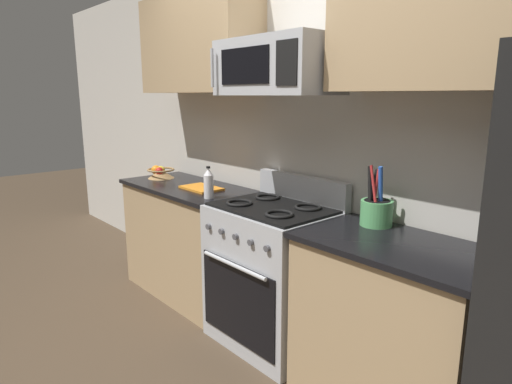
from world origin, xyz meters
TOP-DOWN VIEW (x-y plane):
  - ground_plane at (0.00, 0.00)m, footprint 16.00×16.00m
  - wall_back at (0.00, 1.03)m, footprint 8.00×0.10m
  - counter_left at (-0.99, 0.67)m, footprint 1.20×0.59m
  - range_oven at (-0.00, 0.67)m, footprint 0.76×0.63m
  - counter_right at (0.87, 0.67)m, footprint 0.96×0.59m
  - microwave at (-0.00, 0.70)m, footprint 0.76×0.44m
  - upper_cabinets_left at (-0.99, 0.81)m, footprint 1.19×0.34m
  - upper_cabinets_right at (0.87, 0.81)m, footprint 0.95×0.34m
  - utensil_crock at (0.63, 0.84)m, footprint 0.17×0.17m
  - fruit_basket at (-1.40, 0.67)m, footprint 0.23×0.23m
  - cutting_board at (-0.79, 0.67)m, footprint 0.32×0.21m
  - bottle_vinegar at (-0.51, 0.54)m, footprint 0.07×0.07m

SIDE VIEW (x-z plane):
  - ground_plane at x=0.00m, z-range 0.00..0.00m
  - counter_left at x=-0.99m, z-range 0.00..0.91m
  - counter_right at x=0.87m, z-range 0.00..0.91m
  - range_oven at x=0.00m, z-range -0.07..1.02m
  - cutting_board at x=-0.79m, z-range 0.91..0.93m
  - fruit_basket at x=-1.40m, z-range 0.90..1.01m
  - utensil_crock at x=0.63m, z-range 0.82..1.16m
  - bottle_vinegar at x=-0.51m, z-range 0.90..1.12m
  - wall_back at x=0.00m, z-range 0.00..2.60m
  - microwave at x=0.00m, z-range 1.61..1.94m
  - upper_cabinets_left at x=-0.99m, z-range 1.63..2.36m
  - upper_cabinets_right at x=0.87m, z-range 1.63..2.36m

